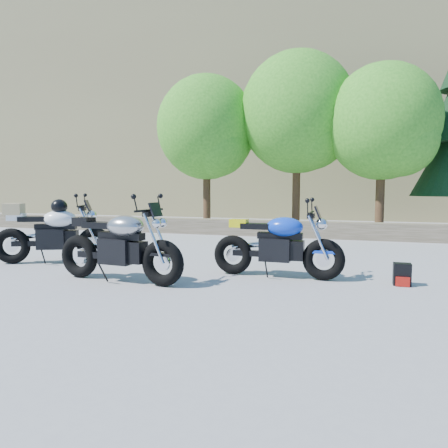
{
  "coord_description": "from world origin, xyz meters",
  "views": [
    {
      "loc": [
        2.79,
        -6.96,
        1.46
      ],
      "look_at": [
        0.2,
        1.0,
        0.75
      ],
      "focal_mm": 32.0,
      "sensor_mm": 36.0,
      "label": 1
    }
  ],
  "objects": [
    {
      "name": "blue_bike",
      "position": [
        1.6,
        -0.39,
        0.54
      ],
      "size": [
        2.22,
        0.7,
        1.12
      ],
      "rotation": [
        0.0,
        0.0,
        -0.01
      ],
      "color": "black",
      "rests_on": "ground"
    },
    {
      "name": "silver_bike",
      "position": [
        -0.74,
        -1.49,
        0.57
      ],
      "size": [
        2.34,
        0.74,
        1.17
      ],
      "rotation": [
        0.0,
        0.0,
        -0.09
      ],
      "color": "black",
      "rests_on": "ground"
    },
    {
      "name": "backpack",
      "position": [
        3.52,
        -0.37,
        0.17
      ],
      "size": [
        0.25,
        0.22,
        0.34
      ],
      "rotation": [
        0.0,
        0.0,
        0.01
      ],
      "color": "black",
      "rests_on": "ground"
    },
    {
      "name": "ground",
      "position": [
        0.0,
        0.0,
        0.0
      ],
      "size": [
        90.0,
        90.0,
        0.0
      ],
      "primitive_type": "plane",
      "color": "gray",
      "rests_on": "ground"
    },
    {
      "name": "white_bike",
      "position": [
        -2.93,
        -0.48,
        0.63
      ],
      "size": [
        2.19,
        1.12,
        1.28
      ],
      "rotation": [
        0.0,
        0.0,
        0.41
      ],
      "color": "black",
      "rests_on": "ground"
    },
    {
      "name": "tree_decid_mid",
      "position": [
        0.91,
        7.54,
        4.04
      ],
      "size": [
        4.08,
        4.08,
        6.24
      ],
      "color": "#382314",
      "rests_on": "ground"
    },
    {
      "name": "tree_decid_left",
      "position": [
        -2.39,
        7.14,
        3.63
      ],
      "size": [
        3.67,
        3.67,
        5.62
      ],
      "color": "#382314",
      "rests_on": "ground"
    },
    {
      "name": "stone_wall",
      "position": [
        0.0,
        5.5,
        0.25
      ],
      "size": [
        22.0,
        0.55,
        0.5
      ],
      "primitive_type": "cube",
      "color": "brown",
      "rests_on": "ground"
    },
    {
      "name": "tree_decid_right",
      "position": [
        3.71,
        6.94,
        3.5
      ],
      "size": [
        3.54,
        3.54,
        5.41
      ],
      "color": "#382314",
      "rests_on": "ground"
    },
    {
      "name": "hillside",
      "position": [
        3.0,
        28.0,
        7.5
      ],
      "size": [
        80.0,
        30.0,
        15.0
      ],
      "primitive_type": "cube",
      "color": "#766949",
      "rests_on": "ground"
    }
  ]
}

